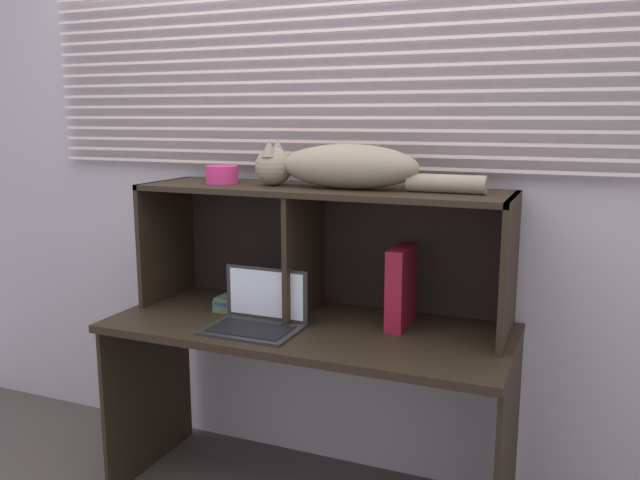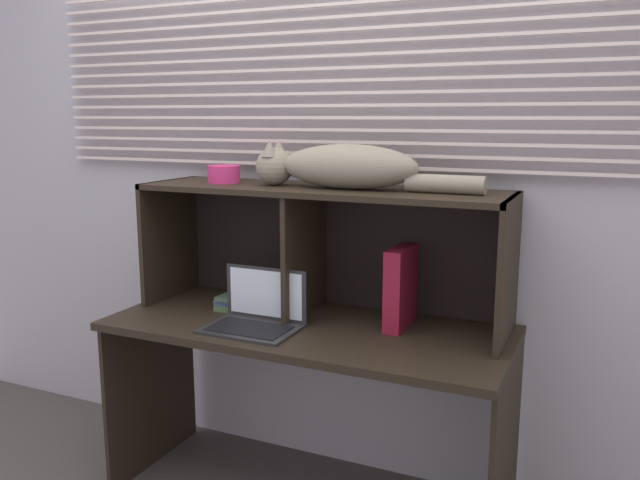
{
  "view_description": "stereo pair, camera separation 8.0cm",
  "coord_description": "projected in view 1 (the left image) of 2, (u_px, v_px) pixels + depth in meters",
  "views": [
    {
      "loc": [
        0.94,
        -1.97,
        1.51
      ],
      "look_at": [
        0.0,
        0.3,
        1.04
      ],
      "focal_mm": 36.56,
      "sensor_mm": 36.0,
      "label": 1
    },
    {
      "loc": [
        1.02,
        -1.94,
        1.51
      ],
      "look_at": [
        0.0,
        0.3,
        1.04
      ],
      "focal_mm": 36.56,
      "sensor_mm": 36.0,
      "label": 2
    }
  ],
  "objects": [
    {
      "name": "book_stack",
      "position": [
        245.0,
        300.0,
        2.68
      ],
      "size": [
        0.17,
        0.25,
        0.06
      ],
      "color": "#486740",
      "rests_on": "desk"
    },
    {
      "name": "laptop",
      "position": [
        257.0,
        317.0,
        2.41
      ],
      "size": [
        0.34,
        0.24,
        0.21
      ],
      "color": "#282828",
      "rests_on": "desk"
    },
    {
      "name": "small_basket",
      "position": [
        222.0,
        174.0,
        2.62
      ],
      "size": [
        0.13,
        0.13,
        0.07
      ],
      "primitive_type": "cylinder",
      "color": "#DA3277",
      "rests_on": "hutch_shelf_unit"
    },
    {
      "name": "desk",
      "position": [
        308.0,
        359.0,
        2.48
      ],
      "size": [
        1.51,
        0.65,
        0.73
      ],
      "color": "black",
      "rests_on": "ground"
    },
    {
      "name": "cat",
      "position": [
        341.0,
        167.0,
        2.42
      ],
      "size": [
        0.89,
        0.19,
        0.18
      ],
      "color": "gray",
      "rests_on": "hutch_shelf_unit"
    },
    {
      "name": "back_panel_with_blinds",
      "position": [
        343.0,
        176.0,
        2.69
      ],
      "size": [
        4.4,
        0.08,
        2.5
      ],
      "color": "#B3B0B5",
      "rests_on": "ground"
    },
    {
      "name": "hutch_shelf_unit",
      "position": [
        322.0,
        226.0,
        2.53
      ],
      "size": [
        1.44,
        0.39,
        0.51
      ],
      "color": "black",
      "rests_on": "desk"
    },
    {
      "name": "binder_upright",
      "position": [
        401.0,
        287.0,
        2.41
      ],
      "size": [
        0.06,
        0.22,
        0.3
      ],
      "primitive_type": "cube",
      "color": "maroon",
      "rests_on": "desk"
    }
  ]
}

